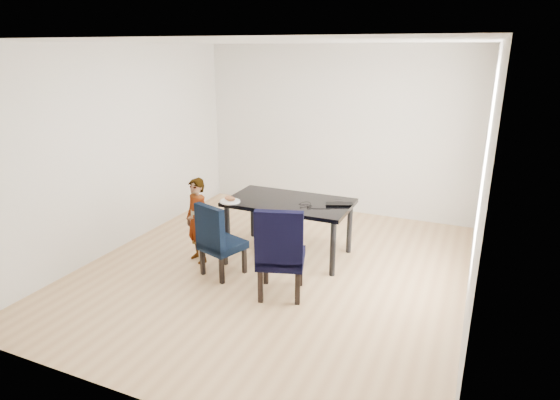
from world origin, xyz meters
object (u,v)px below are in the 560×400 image
at_px(chair_right, 281,250).
at_px(laptop, 339,203).
at_px(chair_left, 223,239).
at_px(plate, 230,201).
at_px(dining_table, 289,228).
at_px(child, 197,221).

bearing_deg(chair_right, laptop, 58.13).
relative_size(chair_left, plate, 3.49).
xyz_separation_m(dining_table, child, (-0.99, -0.65, 0.18)).
distance_m(chair_left, laptop, 1.53).
relative_size(dining_table, chair_left, 1.74).
bearing_deg(chair_left, chair_right, 7.07).
bearing_deg(chair_left, plate, 126.98).
bearing_deg(child, chair_right, 8.72).
height_order(chair_right, child, child).
distance_m(dining_table, chair_left, 1.00).
distance_m(dining_table, child, 1.20).
xyz_separation_m(child, plate, (0.31, 0.30, 0.21)).
bearing_deg(plate, chair_right, -33.60).
bearing_deg(dining_table, chair_right, -72.29).
height_order(plate, laptop, laptop).
relative_size(chair_right, laptop, 3.09).
bearing_deg(plate, child, -136.08).
bearing_deg(laptop, chair_right, 52.14).
bearing_deg(chair_right, chair_left, 151.71).
bearing_deg(child, plate, 68.22).
distance_m(chair_right, child, 1.37).
bearing_deg(laptop, child, 2.66).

